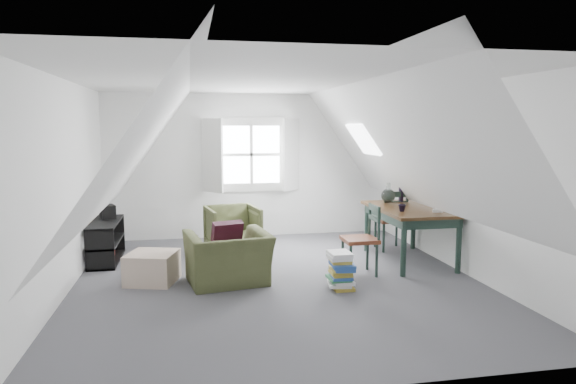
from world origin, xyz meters
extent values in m
plane|color=#505055|center=(0.00, 0.00, 0.00)|extent=(5.50, 5.50, 0.00)
plane|color=white|center=(0.00, 0.00, 2.50)|extent=(5.50, 5.50, 0.00)
plane|color=white|center=(0.00, 2.75, 1.25)|extent=(5.00, 0.00, 5.00)
plane|color=white|center=(0.00, -2.75, 1.25)|extent=(5.00, 0.00, 5.00)
plane|color=white|center=(-2.50, 0.00, 1.25)|extent=(0.00, 5.50, 5.50)
plane|color=white|center=(2.50, 0.00, 1.25)|extent=(0.00, 5.50, 5.50)
plane|color=white|center=(-1.55, 0.00, 1.78)|extent=(3.19, 5.50, 4.48)
plane|color=white|center=(1.55, 0.00, 1.78)|extent=(3.19, 5.50, 4.48)
cube|color=white|center=(0.00, 2.73, 1.45)|extent=(1.30, 0.04, 1.30)
cube|color=white|center=(-0.68, 2.57, 1.45)|extent=(0.35, 0.35, 1.25)
cube|color=white|center=(0.68, 2.57, 1.45)|extent=(0.35, 0.35, 1.25)
cube|color=white|center=(0.00, 2.72, 1.45)|extent=(1.00, 0.02, 1.00)
cube|color=white|center=(0.00, 2.70, 1.45)|extent=(1.08, 0.04, 0.05)
cube|color=white|center=(0.00, 2.70, 1.45)|extent=(0.05, 0.04, 1.08)
cube|color=white|center=(1.55, 1.30, 1.75)|extent=(0.35, 0.75, 0.47)
imported|color=#434928|center=(-0.62, 0.04, 0.00)|extent=(1.12, 1.01, 0.64)
imported|color=#434928|center=(-0.42, 1.69, 0.00)|extent=(0.89, 0.91, 0.72)
cube|color=#3A0F1E|center=(-0.62, 0.19, 0.57)|extent=(0.43, 0.31, 0.40)
cube|color=#C0A792|center=(-1.55, 0.26, 0.19)|extent=(0.70, 0.70, 0.38)
cube|color=#372313|center=(2.03, 0.61, 0.77)|extent=(0.94, 1.57, 0.04)
cube|color=#1E332A|center=(2.03, 0.61, 0.68)|extent=(0.84, 1.47, 0.13)
cylinder|color=#1E332A|center=(1.64, -0.10, 0.37)|extent=(0.07, 0.07, 0.75)
cylinder|color=#1E332A|center=(2.42, -0.10, 0.37)|extent=(0.07, 0.07, 0.75)
cylinder|color=#1E332A|center=(1.64, 1.31, 0.37)|extent=(0.07, 0.07, 0.75)
cylinder|color=#1E332A|center=(2.42, 1.31, 0.37)|extent=(0.07, 0.07, 0.75)
sphere|color=silver|center=(1.88, 1.06, 0.90)|extent=(0.21, 0.21, 0.21)
cylinder|color=silver|center=(1.88, 1.06, 1.04)|extent=(0.07, 0.07, 0.12)
cylinder|color=black|center=(2.13, 1.16, 0.91)|extent=(0.08, 0.08, 0.24)
cylinder|color=#3F2D1E|center=(2.13, 1.16, 1.17)|extent=(0.03, 0.05, 0.43)
cylinder|color=#3F2D1E|center=(2.14, 1.16, 1.17)|extent=(0.04, 0.06, 0.43)
cylinder|color=#3F2D1E|center=(2.12, 1.15, 1.17)|extent=(0.05, 0.07, 0.43)
imported|color=black|center=(1.78, 0.31, 0.79)|extent=(0.13, 0.13, 0.10)
cube|color=white|center=(2.23, 0.16, 0.81)|extent=(0.15, 0.12, 0.04)
cube|color=#5F2714|center=(2.04, 1.34, 0.48)|extent=(0.45, 0.45, 0.05)
cylinder|color=#1E332A|center=(2.22, 1.52, 0.23)|extent=(0.04, 0.04, 0.46)
cylinder|color=#1E332A|center=(2.22, 1.16, 0.23)|extent=(0.04, 0.04, 0.46)
cylinder|color=#1E332A|center=(1.86, 1.52, 0.23)|extent=(0.04, 0.04, 0.46)
cylinder|color=#1E332A|center=(1.86, 1.16, 0.23)|extent=(0.04, 0.04, 0.46)
cylinder|color=#1E332A|center=(2.22, 1.14, 0.71)|extent=(0.04, 0.04, 0.48)
cylinder|color=#1E332A|center=(1.86, 1.14, 0.71)|extent=(0.04, 0.04, 0.48)
cube|color=#1E332A|center=(2.04, 1.14, 0.91)|extent=(0.36, 0.03, 0.09)
cube|color=#1E332A|center=(2.04, 1.14, 0.77)|extent=(0.36, 0.03, 0.06)
cube|color=#5F2714|center=(1.11, 0.11, 0.46)|extent=(0.43, 0.43, 0.05)
cylinder|color=#1E332A|center=(0.94, 0.29, 0.22)|extent=(0.04, 0.04, 0.44)
cylinder|color=#1E332A|center=(1.29, 0.29, 0.22)|extent=(0.04, 0.04, 0.44)
cylinder|color=#1E332A|center=(0.94, -0.06, 0.22)|extent=(0.04, 0.04, 0.44)
cylinder|color=#1E332A|center=(1.29, -0.06, 0.22)|extent=(0.04, 0.04, 0.44)
cylinder|color=#1E332A|center=(1.31, 0.29, 0.69)|extent=(0.04, 0.04, 0.46)
cylinder|color=#1E332A|center=(1.31, -0.06, 0.69)|extent=(0.04, 0.04, 0.46)
cube|color=#1E332A|center=(1.31, 0.11, 0.88)|extent=(0.03, 0.35, 0.08)
cube|color=#1E332A|center=(1.31, 0.11, 0.74)|extent=(0.03, 0.35, 0.06)
cube|color=black|center=(-2.28, 1.45, 0.01)|extent=(0.38, 1.14, 0.03)
cube|color=black|center=(-2.28, 1.45, 0.28)|extent=(0.38, 1.14, 0.03)
cube|color=black|center=(-2.28, 1.45, 0.57)|extent=(0.38, 1.14, 0.03)
cube|color=black|center=(-2.28, 0.90, 0.28)|extent=(0.38, 0.03, 0.57)
cube|color=black|center=(-2.28, 2.01, 0.28)|extent=(0.38, 0.03, 0.57)
cube|color=#264C99|center=(-2.28, 1.12, 0.12)|extent=(0.17, 0.19, 0.21)
cube|color=red|center=(-2.28, 1.55, 0.12)|extent=(0.17, 0.23, 0.21)
cube|color=white|center=(-2.28, 1.26, 0.40)|extent=(0.17, 0.21, 0.19)
cube|color=black|center=(-2.28, 1.70, 0.67)|extent=(0.27, 0.32, 0.21)
cube|color=#B29933|center=(0.72, -0.43, 0.02)|extent=(0.24, 0.31, 0.04)
cube|color=white|center=(0.68, -0.42, 0.06)|extent=(0.30, 0.34, 0.04)
cube|color=white|center=(0.73, -0.44, 0.10)|extent=(0.25, 0.34, 0.04)
cube|color=#337F4C|center=(0.67, -0.43, 0.13)|extent=(0.25, 0.32, 0.03)
cube|color=#264C99|center=(0.69, -0.46, 0.16)|extent=(0.28, 0.35, 0.03)
cube|color=#B29933|center=(0.69, -0.43, 0.19)|extent=(0.24, 0.31, 0.03)
cube|color=#B29933|center=(0.70, -0.41, 0.22)|extent=(0.28, 0.34, 0.04)
cube|color=#264C99|center=(0.73, -0.46, 0.26)|extent=(0.28, 0.35, 0.04)
cube|color=#264C99|center=(0.70, -0.46, 0.30)|extent=(0.28, 0.34, 0.04)
cube|color=#B29933|center=(0.70, -0.40, 0.34)|extent=(0.25, 0.32, 0.04)
cube|color=white|center=(0.68, -0.41, 0.39)|extent=(0.26, 0.29, 0.05)
cube|color=white|center=(0.69, -0.40, 0.43)|extent=(0.26, 0.31, 0.04)
camera|label=1|loc=(-1.06, -6.19, 1.95)|focal=32.00mm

